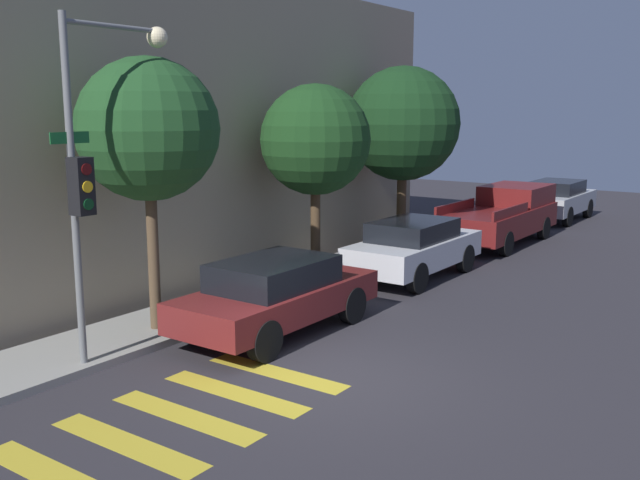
# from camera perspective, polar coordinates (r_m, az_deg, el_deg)

# --- Properties ---
(ground_plane) EXTENTS (60.00, 60.00, 0.00)m
(ground_plane) POSITION_cam_1_polar(r_m,az_deg,el_deg) (11.55, 0.51, -11.03)
(ground_plane) COLOR #2D2B30
(sidewalk) EXTENTS (26.00, 1.90, 0.14)m
(sidewalk) POSITION_cam_1_polar(r_m,az_deg,el_deg) (14.18, -13.51, -6.90)
(sidewalk) COLOR gray
(sidewalk) RESTS_ON ground
(building_row) EXTENTS (26.00, 6.00, 7.36)m
(building_row) POSITION_cam_1_polar(r_m,az_deg,el_deg) (17.10, -23.82, 7.74)
(building_row) COLOR gray
(building_row) RESTS_ON ground
(crosswalk) EXTENTS (5.56, 2.60, 0.00)m
(crosswalk) POSITION_cam_1_polar(r_m,az_deg,el_deg) (10.11, -12.86, -14.57)
(crosswalk) COLOR gold
(crosswalk) RESTS_ON ground
(traffic_light_pole) EXTENTS (2.40, 0.56, 5.68)m
(traffic_light_pole) POSITION_cam_1_polar(r_m,az_deg,el_deg) (11.98, -17.40, 7.05)
(traffic_light_pole) COLOR slate
(traffic_light_pole) RESTS_ON ground
(sedan_near_corner) EXTENTS (4.40, 1.84, 1.45)m
(sedan_near_corner) POSITION_cam_1_polar(r_m,az_deg,el_deg) (13.55, -3.49, -4.31)
(sedan_near_corner) COLOR maroon
(sedan_near_corner) RESTS_ON ground
(sedan_middle) EXTENTS (4.33, 1.80, 1.49)m
(sedan_middle) POSITION_cam_1_polar(r_m,az_deg,el_deg) (18.08, 7.55, -0.56)
(sedan_middle) COLOR silver
(sedan_middle) RESTS_ON ground
(pickup_truck) EXTENTS (5.45, 2.03, 1.74)m
(pickup_truck) POSITION_cam_1_polar(r_m,az_deg,el_deg) (23.48, 14.42, 1.99)
(pickup_truck) COLOR maroon
(pickup_truck) RESTS_ON ground
(sedan_far_end) EXTENTS (4.32, 1.83, 1.53)m
(sedan_far_end) POSITION_cam_1_polar(r_m,az_deg,el_deg) (28.79, 18.45, 3.13)
(sedan_far_end) COLOR #B7BABF
(sedan_far_end) RESTS_ON ground
(tree_near_corner) EXTENTS (2.60, 2.60, 5.17)m
(tree_near_corner) POSITION_cam_1_polar(r_m,az_deg,el_deg) (13.35, -13.61, 8.53)
(tree_near_corner) COLOR brown
(tree_near_corner) RESTS_ON ground
(tree_midblock) EXTENTS (2.66, 2.66, 4.83)m
(tree_midblock) POSITION_cam_1_polar(r_m,az_deg,el_deg) (17.23, -0.37, 7.97)
(tree_midblock) COLOR #4C3823
(tree_midblock) RESTS_ON ground
(tree_far_end) EXTENTS (3.28, 3.28, 5.44)m
(tree_far_end) POSITION_cam_1_polar(r_m,az_deg,el_deg) (20.89, 6.66, 9.19)
(tree_far_end) COLOR #4C3823
(tree_far_end) RESTS_ON ground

